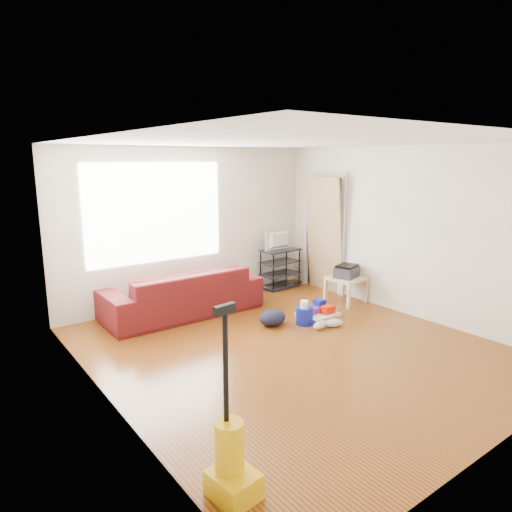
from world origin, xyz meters
TOP-DOWN VIEW (x-y plane):
  - room at (0.07, 0.15)m, footprint 4.51×5.01m
  - sofa at (-0.47, 1.95)m, footprint 2.37×0.93m
  - tv_stand at (1.65, 2.22)m, footprint 0.73×0.45m
  - tv at (1.65, 2.22)m, footprint 0.59×0.08m
  - side_table at (1.95, 0.89)m, footprint 0.56×0.56m
  - printer at (1.95, 0.89)m, footprint 0.46×0.40m
  - bucket at (0.70, 0.53)m, footprint 0.26×0.26m
  - toilet_paper at (0.69, 0.52)m, footprint 0.11×0.11m
  - cleaning_tray at (1.12, 0.68)m, footprint 0.58×0.47m
  - backpack at (0.31, 0.77)m, footprint 0.43×0.35m
  - sneakers at (0.86, 0.23)m, footprint 0.50×0.25m
  - vacuum at (-2.00, -1.66)m, footprint 0.32×0.36m
  - door_panel at (2.13, 1.61)m, footprint 0.25×0.81m

SIDE VIEW (x-z plane):
  - sofa at x=-0.47m, z-range -0.35..0.35m
  - bucket at x=0.70m, z-range -0.12..0.12m
  - backpack at x=0.31m, z-range -0.11..0.11m
  - door_panel at x=2.13m, z-range -1.01..1.01m
  - sneakers at x=0.86m, z-range 0.00..0.11m
  - cleaning_tray at x=1.12m, z-range -0.04..0.16m
  - toilet_paper at x=0.69m, z-range 0.12..0.23m
  - vacuum at x=-2.00m, z-range -0.43..0.94m
  - side_table at x=1.95m, z-range 0.14..0.57m
  - tv_stand at x=1.65m, z-range 0.01..0.72m
  - printer at x=1.95m, z-range 0.42..0.62m
  - tv at x=1.65m, z-range 0.71..1.05m
  - room at x=0.07m, z-range 0.00..2.51m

